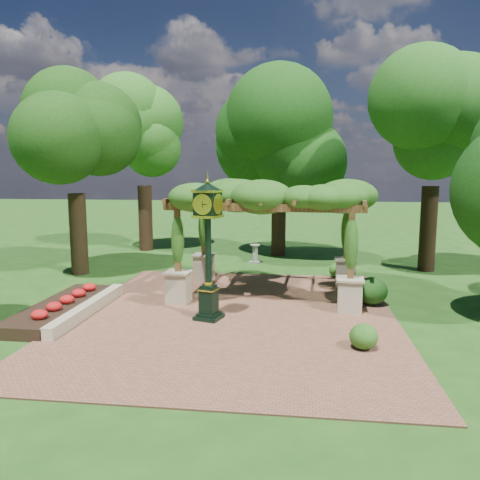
# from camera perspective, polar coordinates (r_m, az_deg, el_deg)

# --- Properties ---
(ground) EXTENTS (120.00, 120.00, 0.00)m
(ground) POSITION_cam_1_polar(r_m,az_deg,el_deg) (14.01, -1.30, -10.42)
(ground) COLOR #1E4714
(ground) RESTS_ON ground
(brick_plaza) EXTENTS (10.00, 12.00, 0.04)m
(brick_plaza) POSITION_cam_1_polar(r_m,az_deg,el_deg) (14.94, -0.73, -9.13)
(brick_plaza) COLOR brown
(brick_plaza) RESTS_ON ground
(border_wall) EXTENTS (0.35, 5.00, 0.40)m
(border_wall) POSITION_cam_1_polar(r_m,az_deg,el_deg) (15.72, -18.01, -7.98)
(border_wall) COLOR #C6B793
(border_wall) RESTS_ON ground
(flower_bed) EXTENTS (1.50, 5.00, 0.36)m
(flower_bed) POSITION_cam_1_polar(r_m,az_deg,el_deg) (16.12, -20.93, -7.79)
(flower_bed) COLOR red
(flower_bed) RESTS_ON ground
(pedestal_clock) EXTENTS (1.03, 1.03, 4.24)m
(pedestal_clock) POSITION_cam_1_polar(r_m,az_deg,el_deg) (13.99, -3.92, 0.24)
(pedestal_clock) COLOR black
(pedestal_clock) RESTS_ON brick_plaza
(pergola) EXTENTS (6.89, 4.55, 4.19)m
(pergola) POSITION_cam_1_polar(r_m,az_deg,el_deg) (16.90, 3.47, 4.68)
(pergola) COLOR #BAAC8A
(pergola) RESTS_ON brick_plaza
(sundial) EXTENTS (0.64, 0.64, 0.92)m
(sundial) POSITION_cam_1_polar(r_m,az_deg,el_deg) (23.30, 1.85, -1.82)
(sundial) COLOR gray
(sundial) RESTS_ON ground
(shrub_front) EXTENTS (0.75, 0.75, 0.65)m
(shrub_front) POSITION_cam_1_polar(r_m,az_deg,el_deg) (12.49, 14.83, -11.31)
(shrub_front) COLOR #295919
(shrub_front) RESTS_ON brick_plaza
(shrub_mid) EXTENTS (1.33, 1.33, 0.94)m
(shrub_mid) POSITION_cam_1_polar(r_m,az_deg,el_deg) (16.52, 15.77, -5.99)
(shrub_mid) COLOR #1D4A14
(shrub_mid) RESTS_ON brick_plaza
(shrub_back) EXTENTS (0.90, 0.90, 0.62)m
(shrub_back) POSITION_cam_1_polar(r_m,az_deg,el_deg) (20.40, 11.75, -3.61)
(shrub_back) COLOR #2A621C
(shrub_back) RESTS_ON brick_plaza
(tree_west_near) EXTENTS (4.15, 4.15, 9.20)m
(tree_west_near) POSITION_cam_1_polar(r_m,az_deg,el_deg) (21.69, -19.66, 12.58)
(tree_west_near) COLOR #2E2112
(tree_west_near) RESTS_ON ground
(tree_west_far) EXTENTS (3.91, 3.91, 9.60)m
(tree_west_far) POSITION_cam_1_polar(r_m,az_deg,el_deg) (27.43, -11.74, 12.40)
(tree_west_far) COLOR #311F13
(tree_west_far) RESTS_ON ground
(tree_north) EXTENTS (5.02, 5.02, 8.88)m
(tree_north) POSITION_cam_1_polar(r_m,az_deg,el_deg) (25.29, 4.85, 11.89)
(tree_north) COLOR #352015
(tree_north) RESTS_ON ground
(tree_east_far) EXTENTS (4.35, 4.35, 9.97)m
(tree_east_far) POSITION_cam_1_polar(r_m,az_deg,el_deg) (22.88, 22.63, 13.54)
(tree_east_far) COLOR black
(tree_east_far) RESTS_ON ground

